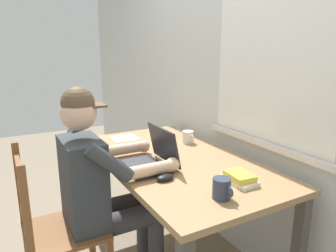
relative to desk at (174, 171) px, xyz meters
The scene contains 10 objects.
back_wall 0.80m from the desk, 89.49° to the left, with size 6.00×0.08×2.60m.
desk is the anchor object (origin of this frame).
seated_person 0.49m from the desk, 88.81° to the right, with size 0.50×0.60×1.25m.
wooden_chair 0.79m from the desk, 89.25° to the right, with size 0.42×0.42×0.95m.
laptop 0.25m from the desk, 74.25° to the right, with size 0.33×0.28×0.23m.
computer_mouse 0.37m from the desk, 38.37° to the right, with size 0.06×0.10×0.03m, color black.
coffee_mug_white 0.37m from the desk, 133.04° to the left, with size 0.12×0.08×0.09m.
coffee_mug_dark 0.61m from the desk, ahead, with size 0.12×0.09×0.10m.
book_stack_main 0.52m from the desk, 12.18° to the left, with size 0.20×0.13×0.05m.
paper_pile_near_laptop 0.59m from the desk, 168.67° to the right, with size 0.19×0.19×0.00m, color silver.
Camera 1 is at (1.64, -0.96, 1.45)m, focal length 33.45 mm.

